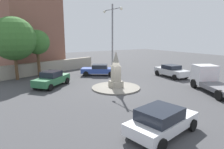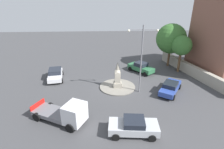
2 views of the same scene
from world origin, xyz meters
name	(u,v)px [view 1 (image 1 of 2)]	position (x,y,z in m)	size (l,w,h in m)	color
ground_plane	(116,88)	(0.00, 0.00, 0.00)	(80.00, 80.00, 0.00)	#424244
traffic_island	(116,88)	(0.00, 0.00, 0.06)	(4.61, 4.61, 0.13)	gray
monument	(116,71)	(0.00, 0.00, 1.67)	(1.06, 1.06, 3.43)	#9E9687
streetlamp	(112,36)	(2.60, -1.29, 4.88)	(3.43, 0.28, 8.13)	slate
car_white_waiting	(162,120)	(-8.61, 3.01, 0.76)	(2.60, 4.37, 1.44)	silver
car_silver_parked_right	(171,71)	(0.68, -8.56, 0.75)	(4.40, 2.35, 1.46)	#B7BABF
car_green_far_side	(52,79)	(4.04, 4.92, 0.77)	(3.92, 4.27, 1.54)	#2D6B42
car_blue_parked_left	(99,70)	(6.33, -1.72, 0.72)	(3.85, 4.56, 1.38)	#2D479E
truck_white_approaching	(210,80)	(-5.29, -6.80, 1.03)	(5.59, 4.10, 2.21)	silver
stone_boundary_wall	(49,67)	(11.40, 3.18, 0.78)	(14.72, 0.70, 1.56)	#9E9687
corner_building	(28,33)	(16.48, 4.60, 5.26)	(7.59, 7.56, 10.52)	brown
tree_near_wall	(37,42)	(9.91, 4.78, 4.13)	(2.94, 2.94, 5.65)	brown
tree_mid_cluster	(14,39)	(9.18, 7.38, 4.61)	(4.77, 4.77, 7.00)	brown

